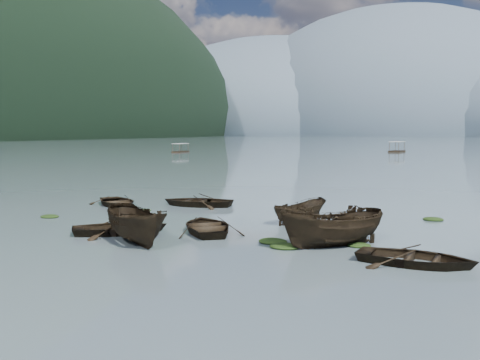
% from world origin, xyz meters
% --- Properties ---
extents(ground_plane, '(2400.00, 2400.00, 0.00)m').
position_xyz_m(ground_plane, '(0.00, 0.00, 0.00)').
color(ground_plane, slate).
extents(haze_mtn_a, '(520.00, 520.00, 280.00)m').
position_xyz_m(haze_mtn_a, '(-260.00, 900.00, 0.00)').
color(haze_mtn_a, '#475666').
rests_on(haze_mtn_a, ground).
extents(haze_mtn_b, '(520.00, 520.00, 340.00)m').
position_xyz_m(haze_mtn_b, '(-60.00, 900.00, 0.00)').
color(haze_mtn_b, '#475666').
rests_on(haze_mtn_b, ground).
extents(rowboat_1, '(5.50, 5.22, 0.93)m').
position_xyz_m(rowboat_1, '(-3.14, 3.95, 0.00)').
color(rowboat_1, black).
rests_on(rowboat_1, ground).
extents(rowboat_2, '(5.01, 4.58, 1.91)m').
position_xyz_m(rowboat_2, '(-1.16, 2.20, 0.00)').
color(rowboat_2, black).
rests_on(rowboat_2, ground).
extents(rowboat_3, '(5.13, 5.52, 0.93)m').
position_xyz_m(rowboat_3, '(0.60, 5.79, 0.00)').
color(rowboat_3, black).
rests_on(rowboat_3, ground).
extents(rowboat_4, '(4.65, 3.60, 0.89)m').
position_xyz_m(rowboat_4, '(10.44, 2.45, 0.00)').
color(rowboat_4, black).
rests_on(rowboat_4, ground).
extents(rowboat_5, '(4.93, 4.83, 1.94)m').
position_xyz_m(rowboat_5, '(7.01, 4.39, 0.00)').
color(rowboat_5, black).
rests_on(rowboat_5, ground).
extents(rowboat_6, '(5.32, 5.16, 0.90)m').
position_xyz_m(rowboat_6, '(-8.77, 12.21, 0.00)').
color(rowboat_6, black).
rests_on(rowboat_6, ground).
extents(rowboat_7, '(4.99, 3.81, 0.97)m').
position_xyz_m(rowboat_7, '(-3.76, 14.06, 0.00)').
color(rowboat_7, black).
rests_on(rowboat_7, ground).
extents(rowboat_8, '(3.03, 3.95, 1.44)m').
position_xyz_m(rowboat_8, '(4.22, 9.94, 0.00)').
color(rowboat_8, black).
rests_on(rowboat_8, ground).
extents(weed_clump_0, '(1.19, 0.98, 0.26)m').
position_xyz_m(weed_clump_0, '(-2.62, 4.32, 0.00)').
color(weed_clump_0, black).
rests_on(weed_clump_0, ground).
extents(weed_clump_1, '(0.85, 0.68, 0.19)m').
position_xyz_m(weed_clump_1, '(-3.60, 6.69, 0.00)').
color(weed_clump_1, black).
rests_on(weed_clump_1, ground).
extents(weed_clump_2, '(1.28, 1.03, 0.28)m').
position_xyz_m(weed_clump_2, '(4.40, 4.31, 0.00)').
color(weed_clump_2, black).
rests_on(weed_clump_2, ground).
extents(weed_clump_3, '(1.02, 0.86, 0.23)m').
position_xyz_m(weed_clump_3, '(8.05, 4.89, 0.00)').
color(weed_clump_3, black).
rests_on(weed_clump_3, ground).
extents(weed_clump_4, '(1.30, 1.03, 0.27)m').
position_xyz_m(weed_clump_4, '(5.16, 3.51, 0.00)').
color(weed_clump_4, black).
rests_on(weed_clump_4, ground).
extents(weed_clump_5, '(1.10, 0.88, 0.23)m').
position_xyz_m(weed_clump_5, '(-9.61, 6.64, 0.00)').
color(weed_clump_5, black).
rests_on(weed_clump_5, ground).
extents(weed_clump_6, '(0.82, 0.69, 0.17)m').
position_xyz_m(weed_clump_6, '(-5.90, 10.90, 0.00)').
color(weed_clump_6, black).
rests_on(weed_clump_6, ground).
extents(weed_clump_7, '(1.11, 0.89, 0.24)m').
position_xyz_m(weed_clump_7, '(10.94, 13.20, 0.00)').
color(weed_clump_7, black).
rests_on(weed_clump_7, ground).
extents(pontoon_left, '(2.29, 5.44, 2.08)m').
position_xyz_m(pontoon_left, '(-47.34, 98.05, 0.00)').
color(pontoon_left, black).
rests_on(pontoon_left, ground).
extents(pontoon_centre, '(3.80, 6.91, 2.51)m').
position_xyz_m(pontoon_centre, '(1.54, 118.06, 0.00)').
color(pontoon_centre, black).
rests_on(pontoon_centre, ground).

